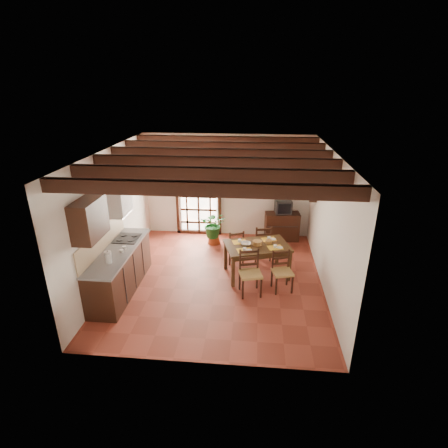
# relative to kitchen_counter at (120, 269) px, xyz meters

# --- Properties ---
(ground_plane) EXTENTS (5.00, 5.00, 0.00)m
(ground_plane) POSITION_rel_kitchen_counter_xyz_m (1.96, 0.60, -0.47)
(ground_plane) COLOR maroon
(room_shell) EXTENTS (4.52, 5.02, 2.81)m
(room_shell) POSITION_rel_kitchen_counter_xyz_m (1.96, 0.60, 1.34)
(room_shell) COLOR silver
(room_shell) RESTS_ON ground_plane
(ceiling_beams) EXTENTS (4.50, 4.34, 0.20)m
(ceiling_beams) POSITION_rel_kitchen_counter_xyz_m (1.96, 0.60, 2.22)
(ceiling_beams) COLOR black
(ceiling_beams) RESTS_ON room_shell
(french_door) EXTENTS (1.26, 0.11, 2.32)m
(french_door) POSITION_rel_kitchen_counter_xyz_m (1.16, 3.05, 0.70)
(french_door) COLOR white
(french_door) RESTS_ON ground_plane
(kitchen_counter) EXTENTS (0.64, 2.25, 1.38)m
(kitchen_counter) POSITION_rel_kitchen_counter_xyz_m (0.00, 0.00, 0.00)
(kitchen_counter) COLOR black
(kitchen_counter) RESTS_ON ground_plane
(upper_cabinet) EXTENTS (0.35, 0.80, 0.70)m
(upper_cabinet) POSITION_rel_kitchen_counter_xyz_m (-0.12, -0.70, 1.38)
(upper_cabinet) COLOR black
(upper_cabinet) RESTS_ON room_shell
(range_hood) EXTENTS (0.38, 0.60, 0.54)m
(range_hood) POSITION_rel_kitchen_counter_xyz_m (-0.09, 0.55, 1.26)
(range_hood) COLOR white
(range_hood) RESTS_ON room_shell
(counter_items) EXTENTS (0.50, 1.43, 0.25)m
(counter_items) POSITION_rel_kitchen_counter_xyz_m (0.00, 0.09, 0.49)
(counter_items) COLOR black
(counter_items) RESTS_ON kitchen_counter
(dining_table) EXTENTS (1.56, 1.23, 0.74)m
(dining_table) POSITION_rel_kitchen_counter_xyz_m (2.79, 0.87, 0.17)
(dining_table) COLOR #3A2613
(dining_table) RESTS_ON ground_plane
(chair_near_left) EXTENTS (0.51, 0.50, 0.93)m
(chair_near_left) POSITION_rel_kitchen_counter_xyz_m (2.67, 0.10, -0.18)
(chair_near_left) COLOR tan
(chair_near_left) RESTS_ON ground_plane
(chair_near_right) EXTENTS (0.48, 0.46, 0.85)m
(chair_near_right) POSITION_rel_kitchen_counter_xyz_m (3.32, 0.30, -0.21)
(chair_near_right) COLOR tan
(chair_near_right) RESTS_ON ground_plane
(chair_far_left) EXTENTS (0.50, 0.49, 0.84)m
(chair_far_left) POSITION_rel_kitchen_counter_xyz_m (2.27, 1.44, -0.21)
(chair_far_left) COLOR tan
(chair_far_left) RESTS_ON ground_plane
(chair_far_right) EXTENTS (0.50, 0.48, 0.91)m
(chair_far_right) POSITION_rel_kitchen_counter_xyz_m (2.92, 1.63, -0.19)
(chair_far_right) COLOR tan
(chair_far_right) RESTS_ON ground_plane
(table_setting) EXTENTS (0.99, 0.66, 0.09)m
(table_setting) POSITION_rel_kitchen_counter_xyz_m (2.79, 0.87, 0.28)
(table_setting) COLOR gold
(table_setting) RESTS_ON dining_table
(table_bowl) EXTENTS (0.22, 0.22, 0.05)m
(table_bowl) POSITION_rel_kitchen_counter_xyz_m (2.55, 0.84, 0.29)
(table_bowl) COLOR white
(table_bowl) RESTS_ON dining_table
(sideboard) EXTENTS (0.94, 0.49, 0.77)m
(sideboard) POSITION_rel_kitchen_counter_xyz_m (3.47, 2.83, -0.09)
(sideboard) COLOR black
(sideboard) RESTS_ON ground_plane
(crt_tv) EXTENTS (0.46, 0.43, 0.36)m
(crt_tv) POSITION_rel_kitchen_counter_xyz_m (3.47, 2.82, 0.49)
(crt_tv) COLOR black
(crt_tv) RESTS_ON sideboard
(fuse_box) EXTENTS (0.25, 0.03, 0.32)m
(fuse_box) POSITION_rel_kitchen_counter_xyz_m (3.46, 3.08, 1.28)
(fuse_box) COLOR white
(fuse_box) RESTS_ON room_shell
(plant_pot) EXTENTS (0.34, 0.34, 0.21)m
(plant_pot) POSITION_rel_kitchen_counter_xyz_m (1.65, 2.41, -0.36)
(plant_pot) COLOR maroon
(plant_pot) RESTS_ON ground_plane
(potted_plant) EXTENTS (1.79, 1.56, 1.90)m
(potted_plant) POSITION_rel_kitchen_counter_xyz_m (1.65, 2.41, 0.10)
(potted_plant) COLOR #144C19
(potted_plant) RESTS_ON ground_plane
(wall_shelf) EXTENTS (0.20, 0.42, 0.20)m
(wall_shelf) POSITION_rel_kitchen_counter_xyz_m (4.10, 2.20, 1.04)
(wall_shelf) COLOR black
(wall_shelf) RESTS_ON room_shell
(shelf_vase) EXTENTS (0.15, 0.15, 0.15)m
(shelf_vase) POSITION_rel_kitchen_counter_xyz_m (4.10, 2.20, 1.18)
(shelf_vase) COLOR #B2BFB2
(shelf_vase) RESTS_ON wall_shelf
(shelf_flowers) EXTENTS (0.14, 0.14, 0.36)m
(shelf_flowers) POSITION_rel_kitchen_counter_xyz_m (4.10, 2.20, 1.38)
(shelf_flowers) COLOR gold
(shelf_flowers) RESTS_ON shelf_vase
(framed_picture) EXTENTS (0.03, 0.32, 0.32)m
(framed_picture) POSITION_rel_kitchen_counter_xyz_m (4.18, 2.20, 1.58)
(framed_picture) COLOR brown
(framed_picture) RESTS_ON room_shell
(pendant_lamp) EXTENTS (0.36, 0.36, 0.84)m
(pendant_lamp) POSITION_rel_kitchen_counter_xyz_m (2.79, 0.97, 1.60)
(pendant_lamp) COLOR black
(pendant_lamp) RESTS_ON room_shell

